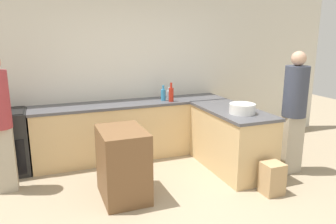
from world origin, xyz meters
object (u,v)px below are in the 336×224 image
Objects in this scene: mixing_bowl at (242,109)px; hot_sauce_bottle at (171,94)px; vinegar_bottle_clear at (169,95)px; paper_bag at (272,178)px; island_table at (123,164)px; range_oven at (5,143)px; dish_soap_bottle at (163,94)px; person_at_peninsula at (294,108)px.

hot_sauce_bottle is (-0.60, 1.10, 0.05)m from mixing_bowl.
paper_bag is at bearing -71.32° from vinegar_bottle_clear.
mixing_bowl reaches higher than island_table.
paper_bag is at bearing -68.70° from hot_sauce_bottle.
range_oven is 2.55m from vinegar_bottle_clear.
paper_bag is (0.64, -1.90, -0.78)m from vinegar_bottle_clear.
hot_sauce_bottle is 1.23× the size of dish_soap_bottle.
person_at_peninsula is (3.81, -1.44, 0.49)m from range_oven.
dish_soap_bottle is (1.00, 1.26, 0.57)m from island_table.
vinegar_bottle_clear reaches higher than paper_bag.
dish_soap_bottle is at bearing 121.31° from hot_sauce_bottle.
mixing_bowl is 1.42m from dish_soap_bottle.
dish_soap_bottle reaches higher than vinegar_bottle_clear.
paper_bag is at bearing -67.90° from dish_soap_bottle.
person_at_peninsula reaches higher than range_oven.
island_table is 2.84× the size of hot_sauce_bottle.
hot_sauce_bottle is (1.08, 1.13, 0.59)m from island_table.
person_at_peninsula is (2.42, -0.14, 0.52)m from island_table.
hot_sauce_bottle is at bearing 46.29° from island_table.
person_at_peninsula is at bearing -47.66° from vinegar_bottle_clear.
hot_sauce_bottle is 1.54× the size of vinegar_bottle_clear.
person_at_peninsula is at bearing 34.42° from paper_bag.
dish_soap_bottle is at bearing 51.80° from island_table.
dish_soap_bottle reaches higher than island_table.
dish_soap_bottle is (-0.08, 0.14, -0.02)m from hot_sauce_bottle.
range_oven is 2.54m from hot_sauce_bottle.
mixing_bowl is 1.15× the size of hot_sauce_bottle.
range_oven is 4.64× the size of vinegar_bottle_clear.
person_at_peninsula is at bearing -3.22° from island_table.
dish_soap_bottle is (2.38, -0.04, 0.54)m from range_oven.
dish_soap_bottle is 1.25× the size of vinegar_bottle_clear.
dish_soap_bottle is (-0.68, 1.24, 0.03)m from mixing_bowl.
hot_sauce_bottle is (2.47, -0.18, 0.57)m from range_oven.
mixing_bowl is 1.78× the size of vinegar_bottle_clear.
paper_bag is (-0.67, -0.46, -0.74)m from person_at_peninsula.
hot_sauce_bottle reaches higher than island_table.
mixing_bowl is 0.20× the size of person_at_peninsula.
mixing_bowl is at bearing 167.78° from person_at_peninsula.
range_oven is 4.10m from person_at_peninsula.
mixing_bowl is 1.26m from hot_sauce_bottle.
range_oven is 1.06× the size of island_table.
range_oven is 2.25× the size of paper_bag.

